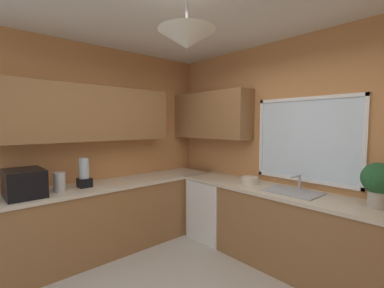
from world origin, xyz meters
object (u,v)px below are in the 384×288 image
at_px(dishwasher, 215,209).
at_px(sink_assembly, 293,191).
at_px(kettle, 60,182).
at_px(blender_appliance, 84,174).
at_px(potted_plant, 378,181).
at_px(bowl, 250,180).
at_px(microwave, 24,183).

bearing_deg(dishwasher, sink_assembly, 1.80).
height_order(kettle, blender_appliance, blender_appliance).
xyz_separation_m(sink_assembly, potted_plant, (0.79, 0.04, 0.24)).
bearing_deg(potted_plant, dishwasher, -177.66).
distance_m(dishwasher, sink_assembly, 1.26).
distance_m(dishwasher, bowl, 0.78).
bearing_deg(dishwasher, bowl, 2.94).
distance_m(kettle, blender_appliance, 0.29).
height_order(dishwasher, microwave, microwave).
relative_size(dishwasher, kettle, 3.86).
bearing_deg(blender_appliance, bowl, 53.18).
bearing_deg(dishwasher, blender_appliance, -112.02).
distance_m(dishwasher, kettle, 2.10).
height_order(dishwasher, kettle, kettle).
relative_size(potted_plant, bowl, 1.98).
xyz_separation_m(potted_plant, bowl, (-1.38, -0.05, -0.20)).
bearing_deg(kettle, microwave, -93.33).
distance_m(microwave, kettle, 0.35).
bearing_deg(blender_appliance, sink_assembly, 42.38).
height_order(kettle, bowl, kettle).
height_order(sink_assembly, bowl, sink_assembly).
height_order(sink_assembly, blender_appliance, blender_appliance).
xyz_separation_m(dishwasher, sink_assembly, (1.17, 0.04, 0.48)).
bearing_deg(microwave, potted_plant, 41.77).
xyz_separation_m(sink_assembly, blender_appliance, (-1.83, -1.67, 0.15)).
xyz_separation_m(kettle, blender_appliance, (-0.02, 0.29, 0.05)).
bearing_deg(microwave, bowl, 61.50).
bearing_deg(kettle, sink_assembly, 47.23).
xyz_separation_m(potted_plant, blender_appliance, (-2.62, -1.71, -0.09)).
xyz_separation_m(microwave, kettle, (0.02, 0.34, -0.03)).
height_order(microwave, sink_assembly, microwave).
xyz_separation_m(microwave, sink_assembly, (1.83, 2.30, -0.13)).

